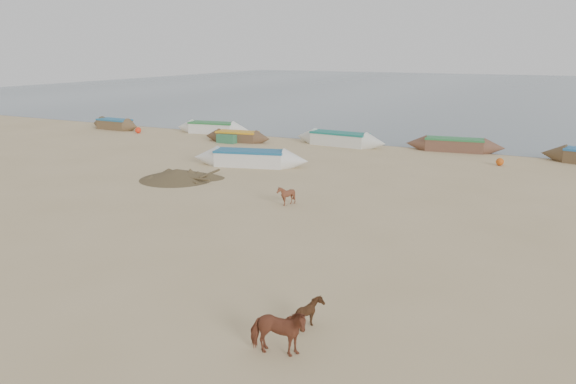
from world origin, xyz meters
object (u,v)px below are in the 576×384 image
object	(u,v)px
cow_adult	(278,332)
calf_front	(286,195)
calf_right	(309,314)
near_canoe	(250,158)

from	to	relation	value
cow_adult	calf_front	xyz separation A→B (m)	(-5.40, 10.85, -0.12)
calf_front	cow_adult	bearing A→B (deg)	1.54
calf_right	near_canoe	world-z (taller)	near_canoe
calf_right	near_canoe	xyz separation A→B (m)	(-11.12, 15.84, 0.09)
calf_front	calf_right	size ratio (longest dim) A/B	1.17
near_canoe	calf_right	bearing A→B (deg)	-70.29
cow_adult	near_canoe	world-z (taller)	cow_adult
cow_adult	calf_front	bearing A→B (deg)	12.96
calf_right	cow_adult	bearing A→B (deg)	163.74
calf_right	near_canoe	bearing A→B (deg)	23.13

